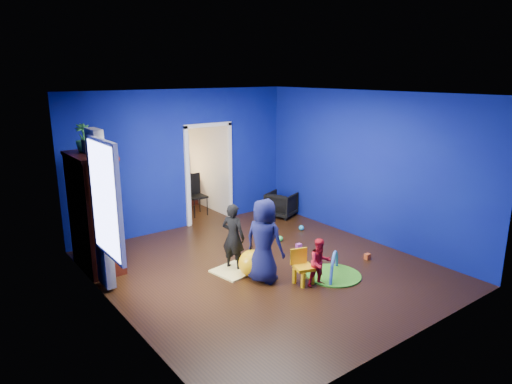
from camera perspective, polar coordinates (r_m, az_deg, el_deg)
floor at (r=7.84m, az=1.01°, el=-9.50°), size 5.00×5.50×0.01m
ceiling at (r=7.16m, az=1.12°, el=12.18°), size 5.00×5.50×0.01m
wall_back at (r=9.64m, az=-9.07°, el=3.97°), size 5.00×0.02×2.90m
wall_front at (r=5.56m, az=18.85°, el=-4.65°), size 5.00×0.02×2.90m
wall_left at (r=6.21m, az=-17.47°, el=-2.53°), size 0.02×5.50×2.90m
wall_right at (r=9.09m, az=13.61°, el=3.09°), size 0.02×5.50×2.90m
alcove at (r=10.71m, az=-8.41°, el=3.98°), size 1.00×1.75×2.50m
armchair at (r=10.49m, az=3.17°, el=-1.55°), size 0.81×0.80×0.56m
child_black at (r=7.63m, az=-2.86°, el=-5.62°), size 0.42×0.49×1.14m
child_navy at (r=7.15m, az=1.03°, el=-6.12°), size 0.63×0.77×1.35m
toddler_red at (r=7.16m, az=8.00°, el=-8.73°), size 0.44×0.38×0.77m
vase at (r=7.47m, az=-19.55°, el=5.06°), size 0.23×0.23×0.22m
potted_plant at (r=7.95m, az=-20.78°, el=6.34°), size 0.27×0.27×0.46m
tv_armoire at (r=7.99m, az=-19.54°, el=-2.41°), size 0.58×1.14×1.96m
crt_tv at (r=7.99m, az=-19.29°, el=-2.09°), size 0.46×0.70×0.54m
yellow_blanket at (r=7.76m, az=-2.39°, el=-9.67°), size 0.84×0.71×0.03m
hopper_ball at (r=7.48m, az=-0.49°, el=-8.90°), size 0.44×0.44×0.44m
kid_chair at (r=7.25m, az=5.98°, el=-9.52°), size 0.35×0.35×0.50m
play_mat at (r=7.67m, az=9.67°, el=-10.22°), size 0.89×0.89×0.02m
toy_arch at (r=7.66m, az=9.67°, el=-10.16°), size 0.67×0.51×0.80m
window_left at (r=6.50m, az=-18.47°, el=-0.91°), size 0.03×0.95×1.55m
curtain at (r=7.12m, az=-18.84°, el=-2.13°), size 0.14×0.42×2.40m
doorway at (r=10.00m, az=-5.95°, el=2.13°), size 1.16×0.10×2.10m
study_desk at (r=11.45m, az=-9.77°, el=0.13°), size 0.88×0.44×0.75m
desk_monitor at (r=11.42m, az=-10.18°, el=3.04°), size 0.40×0.05×0.32m
desk_lamp at (r=11.26m, az=-11.30°, el=2.71°), size 0.14×0.14×0.14m
folding_chair at (r=10.61m, az=-7.40°, el=-0.47°), size 0.40×0.40×0.92m
book_shelf at (r=11.25m, az=-10.40°, el=8.37°), size 0.88×0.24×0.04m
toy_0 at (r=8.42m, az=13.75°, el=-7.84°), size 0.10×0.08×0.10m
toy_1 at (r=9.66m, az=5.69°, el=-4.46°), size 0.11×0.11×0.11m
toy_2 at (r=9.02m, az=3.04°, el=-5.82°), size 0.11×0.11×0.11m
toy_3 at (r=8.67m, az=5.37°, el=-6.78°), size 0.10×0.08×0.10m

